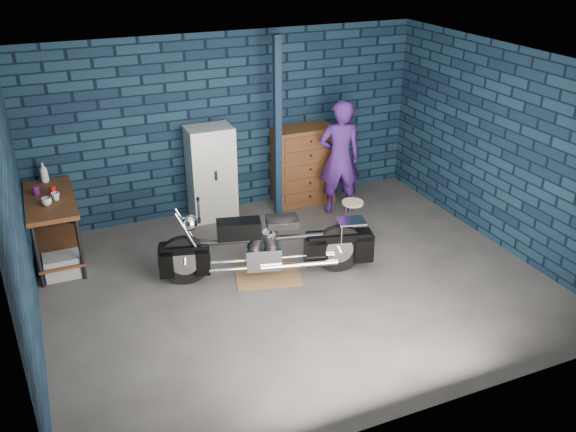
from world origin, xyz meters
The scene contains 16 objects.
ground centered at (0.00, 0.00, 0.00)m, with size 6.00×6.00×0.00m, color #55534F.
room_walls centered at (0.00, 0.55, 1.90)m, with size 6.02×5.01×2.71m.
support_post centered at (0.55, 1.95, 1.35)m, with size 0.10×0.10×2.70m, color #112437.
workbench centered at (-2.68, 1.75, 0.46)m, with size 0.60×1.40×0.91m, color brown.
drip_mat centered at (-0.28, 0.28, 0.00)m, with size 0.81×0.61×0.01m, color brown.
motorcycle centered at (-0.28, 0.28, 0.51)m, with size 2.30×0.62×1.01m, color black, non-canonical shape.
person centered at (1.44, 1.66, 0.88)m, with size 0.65×0.42×1.77m, color #421D6F.
storage_bin centered at (-2.66, 1.31, 0.14)m, with size 0.46×0.33×0.28m, color gray.
locker centered at (-0.40, 2.23, 0.71)m, with size 0.66×0.47×1.42m, color silver.
tool_chest centered at (1.10, 2.23, 0.62)m, with size 0.92×0.51×1.23m, color brown.
shop_stool centered at (1.22, 0.82, 0.28)m, with size 0.30×0.30×0.55m, color beige, non-canonical shape.
cup_a centered at (-2.72, 1.52, 0.96)m, with size 0.12×0.12×0.10m, color beige.
cup_b centered at (-2.60, 1.64, 0.96)m, with size 0.11×0.11×0.10m, color beige.
mug_purple centered at (-2.82, 1.91, 0.97)m, with size 0.09×0.09×0.12m, color #571860.
mug_red centered at (-2.62, 1.86, 0.96)m, with size 0.08×0.08×0.11m, color #9F1515.
bottle centered at (-2.69, 2.32, 1.05)m, with size 0.11×0.11×0.28m, color gray.
Camera 1 is at (-2.66, -5.96, 4.07)m, focal length 38.00 mm.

